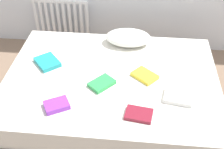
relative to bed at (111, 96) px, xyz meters
name	(u,v)px	position (x,y,z in m)	size (l,w,h in m)	color
ground_plane	(112,114)	(0.00, 0.00, -0.25)	(8.00, 8.00, 0.00)	#7F6651
bed	(111,96)	(0.00, 0.00, 0.00)	(2.00, 1.50, 0.50)	brown
radiator	(62,21)	(-0.76, 1.20, 0.13)	(0.70, 0.04, 0.59)	white
pillow	(128,38)	(0.12, 0.56, 0.33)	(0.47, 0.29, 0.15)	white
textbook_white	(178,97)	(0.59, -0.24, 0.27)	(0.23, 0.18, 0.04)	white
textbook_green	(102,83)	(-0.07, -0.13, 0.27)	(0.22, 0.15, 0.04)	green
textbook_purple	(57,105)	(-0.40, -0.44, 0.27)	(0.20, 0.14, 0.04)	purple
textbook_yellow	(145,76)	(0.31, 0.02, 0.27)	(0.22, 0.16, 0.03)	yellow
textbook_maroon	(139,114)	(0.27, -0.47, 0.27)	(0.21, 0.15, 0.03)	maroon
textbook_teal	(47,62)	(-0.64, 0.13, 0.27)	(0.24, 0.19, 0.04)	teal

